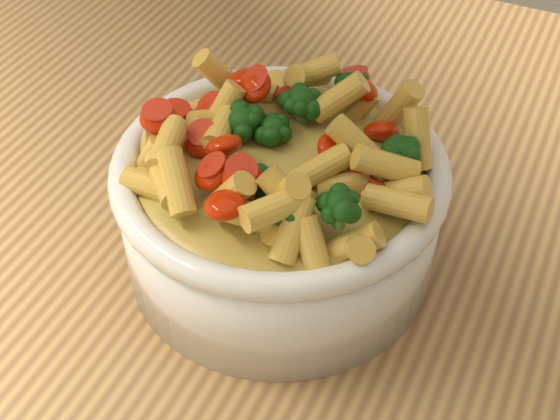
% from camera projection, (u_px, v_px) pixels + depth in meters
% --- Properties ---
extents(table, '(1.20, 0.80, 0.90)m').
position_uv_depth(table, '(199.00, 243.00, 0.76)').
color(table, tan).
rests_on(table, ground).
extents(serving_bowl, '(0.24, 0.24, 0.10)m').
position_uv_depth(serving_bowl, '(280.00, 209.00, 0.57)').
color(serving_bowl, white).
rests_on(serving_bowl, table).
extents(pasta_salad, '(0.19, 0.19, 0.04)m').
position_uv_depth(pasta_salad, '(280.00, 141.00, 0.53)').
color(pasta_salad, '#EDC14B').
rests_on(pasta_salad, serving_bowl).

